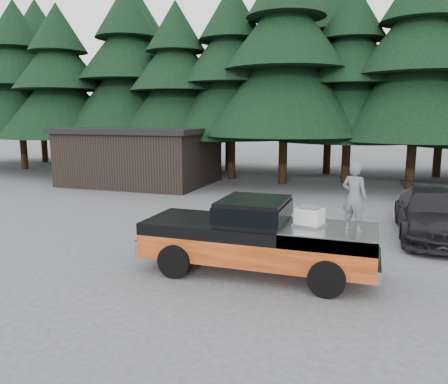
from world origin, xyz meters
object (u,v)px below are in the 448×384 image
(man_on_bed, at_px, (354,197))
(utility_building, at_px, (141,155))
(pickup_truck, at_px, (257,247))
(parked_car, at_px, (433,214))
(air_compressor, at_px, (309,218))

(man_on_bed, relative_size, utility_building, 0.19)
(man_on_bed, distance_m, utility_building, 17.82)
(pickup_truck, xyz_separation_m, utility_building, (-10.33, 12.44, 1.00))
(pickup_truck, distance_m, parked_car, 6.97)
(parked_car, xyz_separation_m, utility_building, (-14.99, 7.25, 0.88))
(man_on_bed, xyz_separation_m, parked_car, (2.34, 5.30, -1.35))
(air_compressor, bearing_deg, man_on_bed, 7.71)
(air_compressor, distance_m, utility_building, 17.00)
(pickup_truck, height_order, parked_car, parked_car)
(man_on_bed, height_order, utility_building, utility_building)
(air_compressor, height_order, parked_car, air_compressor)
(man_on_bed, bearing_deg, air_compressor, 14.36)
(parked_car, bearing_deg, man_on_bed, -114.36)
(pickup_truck, xyz_separation_m, parked_car, (4.66, 5.18, 0.12))
(air_compressor, height_order, man_on_bed, man_on_bed)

